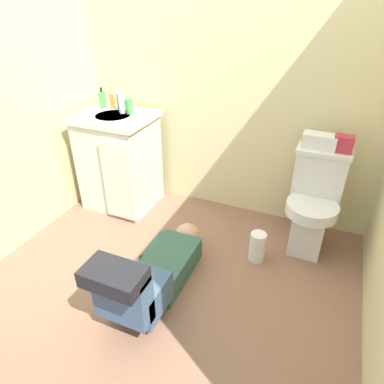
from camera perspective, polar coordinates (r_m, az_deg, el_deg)
ground_plane at (r=2.43m, az=-3.36°, el=-13.94°), size 2.89×2.99×0.04m
wall_back at (r=2.73m, az=6.07°, el=20.34°), size 2.55×0.08×2.40m
toilet at (r=2.59m, az=19.45°, el=-1.77°), size 0.36×0.46×0.75m
vanity_cabinet at (r=3.01m, az=-11.91°, el=5.12°), size 0.60×0.53×0.82m
faucet at (r=2.96m, az=-11.31°, el=14.18°), size 0.02×0.02×0.10m
person_plumber at (r=2.19m, az=-6.53°, el=-13.15°), size 0.39×1.06×0.52m
tissue_box at (r=2.49m, az=20.37°, el=7.93°), size 0.22×0.11×0.10m
toiletry_bag at (r=2.49m, az=23.81°, el=7.33°), size 0.12×0.09×0.11m
soap_dispenser at (r=3.05m, az=-14.63°, el=14.62°), size 0.06×0.06×0.17m
bottle_amber at (r=3.01m, az=-13.05°, el=14.48°), size 0.04×0.04×0.12m
bottle_blue at (r=2.96m, az=-11.80°, el=14.47°), size 0.05×0.05×0.13m
bottle_clear at (r=2.87m, az=-11.56°, el=14.13°), size 0.05×0.05×0.15m
bottle_green at (r=2.85m, az=-10.36°, el=13.81°), size 0.06×0.06×0.12m
paper_towel_roll at (r=2.50m, az=10.77°, el=-8.92°), size 0.11×0.11×0.23m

